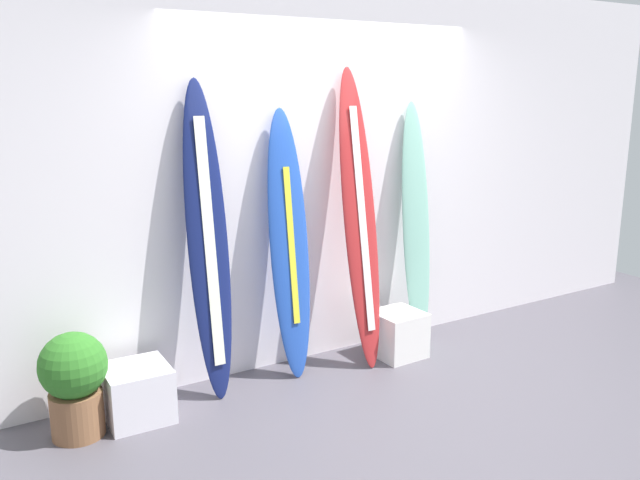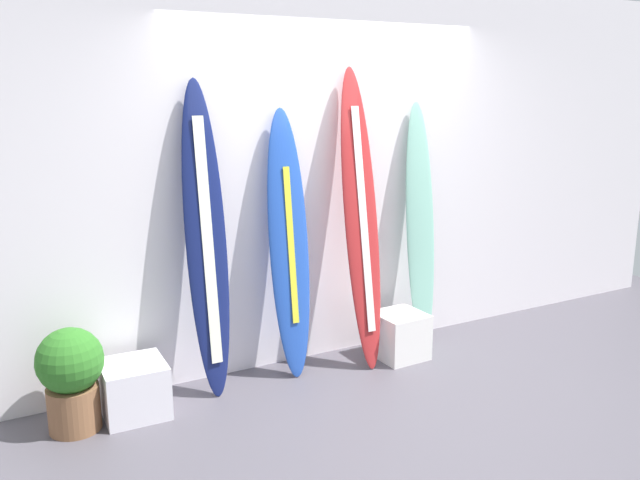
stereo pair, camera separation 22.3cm
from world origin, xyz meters
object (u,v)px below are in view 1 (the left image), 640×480
surfboard_cobalt (289,247)px  display_block_center (137,393)px  surfboard_seafoam (416,227)px  surfboard_navy (208,243)px  potted_plant (74,380)px  surfboard_crimson (360,220)px  display_block_left (398,334)px

surfboard_cobalt → display_block_center: bearing=-174.5°
surfboard_cobalt → surfboard_seafoam: surfboard_seafoam is taller
surfboard_navy → surfboard_cobalt: 0.61m
surfboard_navy → display_block_center: size_ratio=5.25×
surfboard_navy → potted_plant: 1.15m
surfboard_crimson → display_block_center: size_ratio=5.47×
surfboard_crimson → display_block_center: bearing=-178.6°
surfboard_crimson → potted_plant: 2.20m
surfboard_navy → display_block_center: (-0.55, -0.10, -0.88)m
surfboard_seafoam → display_block_left: size_ratio=5.27×
surfboard_cobalt → potted_plant: 1.63m
surfboard_navy → potted_plant: (-0.91, -0.12, -0.69)m
display_block_left → surfboard_seafoam: bearing=32.5°
display_block_left → display_block_center: display_block_left is taller
display_block_center → potted_plant: size_ratio=0.62×
surfboard_navy → display_block_left: size_ratio=5.73×
surfboard_navy → display_block_left: 1.71m
display_block_left → potted_plant: bearing=179.2°
surfboard_seafoam → display_block_left: 0.85m
surfboard_cobalt → potted_plant: surfboard_cobalt is taller
surfboard_crimson → surfboard_cobalt: bearing=172.8°
surfboard_crimson → display_block_left: (0.31, -0.09, -0.92)m
surfboard_seafoam → surfboard_cobalt: bearing=-178.3°
surfboard_cobalt → surfboard_navy: bearing=-179.2°
surfboard_seafoam → display_block_center: 2.45m
surfboard_navy → surfboard_cobalt: (0.60, 0.01, -0.11)m
potted_plant → surfboard_seafoam: bearing=3.5°
surfboard_seafoam → surfboard_crimson: bearing=-170.5°
surfboard_navy → surfboard_seafoam: (1.77, 0.04, -0.10)m
surfboard_cobalt → surfboard_crimson: bearing=-7.2°
potted_plant → surfboard_navy: bearing=7.6°
surfboard_crimson → potted_plant: (-2.07, -0.06, -0.74)m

